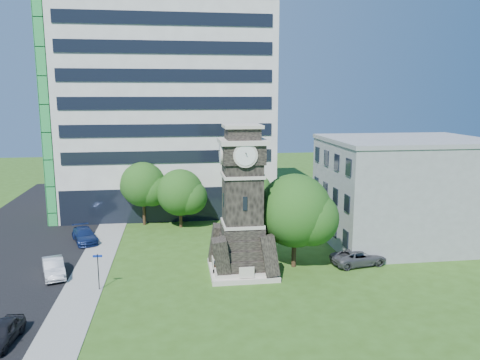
{
  "coord_description": "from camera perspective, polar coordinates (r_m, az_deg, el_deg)",
  "views": [
    {
      "loc": [
        -2.27,
        -34.52,
        14.58
      ],
      "look_at": [
        3.43,
        6.43,
        6.97
      ],
      "focal_mm": 35.0,
      "sensor_mm": 36.0,
      "label": 1
    }
  ],
  "objects": [
    {
      "name": "clock_tower",
      "position": [
        38.05,
        0.28,
        -3.72
      ],
      "size": [
        5.4,
        5.4,
        12.22
      ],
      "color": "beige",
      "rests_on": "ground"
    },
    {
      "name": "street_sign",
      "position": [
        37.18,
        -16.91,
        -10.18
      ],
      "size": [
        0.69,
        0.07,
        2.86
      ],
      "rotation": [
        0.0,
        0.0,
        -0.02
      ],
      "color": "black",
      "rests_on": "ground"
    },
    {
      "name": "tree_nc",
      "position": [
        51.8,
        -7.23,
        -1.68
      ],
      "size": [
        5.64,
        5.13,
        6.52
      ],
      "rotation": [
        0.0,
        0.0,
        -0.13
      ],
      "color": "#332114",
      "rests_on": "ground"
    },
    {
      "name": "tree_nw",
      "position": [
        53.31,
        -11.66,
        -0.71
      ],
      "size": [
        5.49,
        4.99,
        7.17
      ],
      "rotation": [
        0.0,
        0.0,
        -0.36
      ],
      "color": "#332114",
      "rests_on": "ground"
    },
    {
      "name": "office_low",
      "position": [
        48.89,
        19.31,
        -1.23
      ],
      "size": [
        15.2,
        12.2,
        10.4
      ],
      "color": "#999B9F",
      "rests_on": "ground"
    },
    {
      "name": "office_tall",
      "position": [
        60.37,
        -8.94,
        9.96
      ],
      "size": [
        26.2,
        15.11,
        28.6
      ],
      "color": "white",
      "rests_on": "ground"
    },
    {
      "name": "ground",
      "position": [
        37.55,
        -3.93,
        -12.46
      ],
      "size": [
        160.0,
        160.0,
        0.0
      ],
      "primitive_type": "plane",
      "color": "#325518",
      "rests_on": "ground"
    },
    {
      "name": "car_street_north",
      "position": [
        49.54,
        -18.42,
        -6.41
      ],
      "size": [
        3.51,
        5.18,
        1.39
      ],
      "primitive_type": "imported",
      "rotation": [
        0.0,
        0.0,
        0.36
      ],
      "color": "navy",
      "rests_on": "ground"
    },
    {
      "name": "park_bench",
      "position": [
        38.6,
        -2.03,
        -11.03
      ],
      "size": [
        1.69,
        0.45,
        0.88
      ],
      "rotation": [
        0.0,
        0.0,
        -0.25
      ],
      "color": "black",
      "rests_on": "ground"
    },
    {
      "name": "tree_ne",
      "position": [
        54.23,
        0.76,
        -0.9
      ],
      "size": [
        5.72,
        5.2,
        6.71
      ],
      "rotation": [
        0.0,
        0.0,
        0.18
      ],
      "color": "#332114",
      "rests_on": "ground"
    },
    {
      "name": "car_east_lot",
      "position": [
        42.27,
        14.26,
        -9.12
      ],
      "size": [
        5.16,
        3.01,
        1.35
      ],
      "primitive_type": "imported",
      "rotation": [
        0.0,
        0.0,
        1.74
      ],
      "color": "#4E4E53",
      "rests_on": "ground"
    },
    {
      "name": "car_street_mid",
      "position": [
        41.47,
        -21.77,
        -9.88
      ],
      "size": [
        2.81,
        4.64,
        1.44
      ],
      "primitive_type": "imported",
      "rotation": [
        0.0,
        0.0,
        0.32
      ],
      "color": "silver",
      "rests_on": "ground"
    },
    {
      "name": "sidewalk",
      "position": [
        42.73,
        -17.43,
        -9.98
      ],
      "size": [
        3.0,
        70.0,
        0.06
      ],
      "primitive_type": "cube",
      "color": "gray",
      "rests_on": "ground"
    },
    {
      "name": "car_street_south",
      "position": [
        32.35,
        -27.01,
        -16.27
      ],
      "size": [
        1.92,
        4.01,
        1.32
      ],
      "primitive_type": "imported",
      "rotation": [
        0.0,
        0.0,
        -0.09
      ],
      "color": "black",
      "rests_on": "ground"
    },
    {
      "name": "tree_east",
      "position": [
        39.69,
        6.81,
        -3.98
      ],
      "size": [
        6.83,
        6.21,
        8.06
      ],
      "rotation": [
        0.0,
        0.0,
        0.13
      ],
      "color": "#332114",
      "rests_on": "ground"
    }
  ]
}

